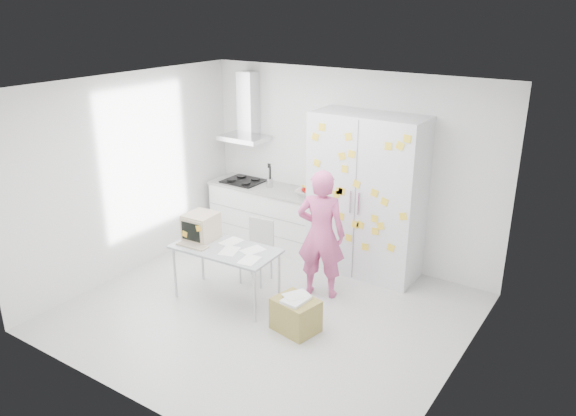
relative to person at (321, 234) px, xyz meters
The scene contains 10 objects.
floor 1.17m from the person, 111.80° to the right, with size 4.50×4.00×0.02m, color silver.
walls 0.60m from the person, behind, with size 4.52×4.01×2.70m.
ceiling 2.04m from the person, 111.80° to the right, with size 4.50×4.00×0.02m, color white.
counter_run 1.81m from the person, 147.62° to the left, with size 1.84×0.63×1.28m.
range_hood 2.50m from the person, 150.89° to the left, with size 0.70×0.48×1.01m.
tall_cabinet 0.97m from the person, 80.79° to the left, with size 1.50×0.68×2.20m.
person is the anchor object (origin of this frame).
desk 1.39m from the person, 147.56° to the right, with size 1.35×0.73×1.05m.
chair 0.97m from the person, behind, with size 0.43×0.43×0.84m.
cardboard_box 1.10m from the person, 77.33° to the right, with size 0.55×0.47×0.43m.
Camera 1 is at (3.50, -4.81, 3.55)m, focal length 35.00 mm.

